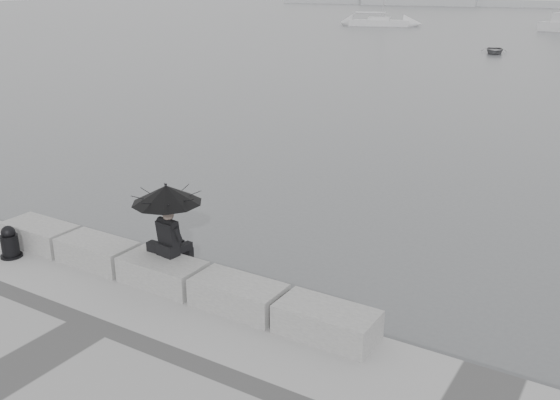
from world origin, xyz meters
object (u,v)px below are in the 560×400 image
Objects in this scene: seated_person at (167,202)px; sailboat_left at (379,22)px; dinghy at (494,50)px; mooring_bollard at (10,244)px.

seated_person is 0.11× the size of sailboat_left.
dinghy is (-5.54, 47.74, -1.76)m from seated_person.
sailboat_left is at bearing 107.74° from mooring_bollard.
dinghy is (-2.12, 48.70, -0.52)m from mooring_bollard.
seated_person is at bearing -86.22° from sailboat_left.
seated_person is 0.43× the size of dinghy.
mooring_bollard is at bearing -157.82° from seated_person.
sailboat_left is (-24.32, 75.99, -0.27)m from mooring_bollard.
sailboat_left reaches higher than mooring_bollard.
sailboat_left is (-27.73, 75.03, -1.51)m from seated_person.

